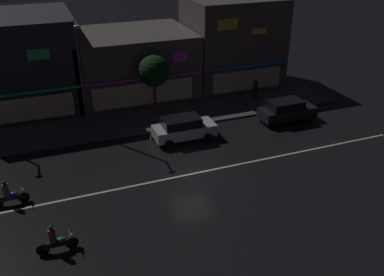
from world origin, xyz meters
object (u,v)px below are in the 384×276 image
object	(u,v)px
streetlamp_mid	(81,70)
traffic_cone	(152,136)
parked_car_trailing	(183,128)
parked_car_near_kerb	(287,110)
motorcycle_following	(55,241)
motorcycle_lead	(9,195)
pedestrian_on_sidewalk	(255,89)

from	to	relation	value
streetlamp_mid	traffic_cone	distance (m)	6.50
parked_car_trailing	traffic_cone	size ratio (longest dim) A/B	7.82
parked_car_trailing	parked_car_near_kerb	bearing A→B (deg)	0.84
parked_car_trailing	motorcycle_following	world-z (taller)	parked_car_trailing
motorcycle_lead	traffic_cone	xyz separation A→B (m)	(9.25, 4.67, -0.36)
streetlamp_mid	motorcycle_lead	xyz separation A→B (m)	(-5.22, -7.09, -4.14)
motorcycle_following	streetlamp_mid	bearing A→B (deg)	-110.04
motorcycle_lead	parked_car_near_kerb	bearing A→B (deg)	8.90
parked_car_trailing	streetlamp_mid	bearing A→B (deg)	152.19
parked_car_near_kerb	streetlamp_mid	bearing A→B (deg)	167.95
parked_car_trailing	motorcycle_lead	world-z (taller)	parked_car_trailing
streetlamp_mid	parked_car_near_kerb	size ratio (longest dim) A/B	1.85
parked_car_near_kerb	motorcycle_following	xyz separation A→B (m)	(-17.70, -8.66, -0.24)
motorcycle_lead	motorcycle_following	xyz separation A→B (m)	(2.00, -4.67, 0.00)
pedestrian_on_sidewalk	parked_car_near_kerb	xyz separation A→B (m)	(0.21, -4.53, -0.11)
pedestrian_on_sidewalk	parked_car_trailing	xyz separation A→B (m)	(-8.17, -4.65, -0.11)
parked_car_trailing	traffic_cone	distance (m)	2.29
parked_car_trailing	motorcycle_lead	size ratio (longest dim) A/B	2.26
traffic_cone	parked_car_trailing	bearing A→B (deg)	-21.04
parked_car_near_kerb	traffic_cone	size ratio (longest dim) A/B	7.82
parked_car_near_kerb	parked_car_trailing	bearing A→B (deg)	-179.16
motorcycle_following	motorcycle_lead	bearing A→B (deg)	-71.50
parked_car_trailing	motorcycle_following	size ratio (longest dim) A/B	2.26
motorcycle_lead	motorcycle_following	world-z (taller)	same
pedestrian_on_sidewalk	motorcycle_following	bearing A→B (deg)	75.56
parked_car_near_kerb	motorcycle_lead	bearing A→B (deg)	-168.52
streetlamp_mid	motorcycle_lead	size ratio (longest dim) A/B	4.18
streetlamp_mid	parked_car_trailing	bearing A→B (deg)	-27.81
motorcycle_lead	motorcycle_following	bearing A→B (deg)	-69.38
pedestrian_on_sidewalk	motorcycle_lead	distance (m)	21.27
motorcycle_following	parked_car_near_kerb	bearing A→B (deg)	-158.61
streetlamp_mid	pedestrian_on_sidewalk	world-z (taller)	streetlamp_mid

